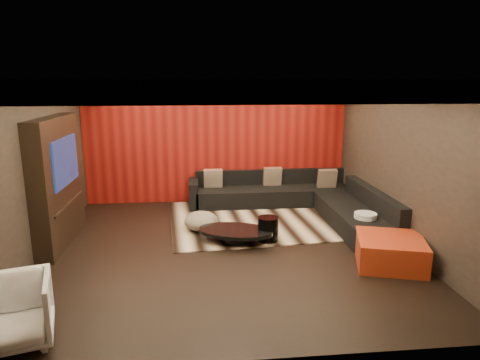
{
  "coord_description": "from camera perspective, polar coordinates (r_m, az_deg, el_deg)",
  "views": [
    {
      "loc": [
        -0.45,
        -6.81,
        2.8
      ],
      "look_at": [
        0.3,
        0.6,
        1.05
      ],
      "focal_mm": 32.0,
      "sensor_mm": 36.0,
      "label": 1
    }
  ],
  "objects": [
    {
      "name": "coffee_table",
      "position": [
        7.58,
        -0.6,
        -7.4
      ],
      "size": [
        1.67,
        1.67,
        0.22
      ],
      "primitive_type": "cylinder",
      "rotation": [
        0.0,
        0.0,
        -0.31
      ],
      "color": "black",
      "rests_on": "rug"
    },
    {
      "name": "red_feature_wall",
      "position": [
        9.89,
        -3.14,
        5.07
      ],
      "size": [
        5.98,
        0.05,
        2.78
      ],
      "primitive_type": "cube",
      "color": "#6B0C0A",
      "rests_on": "ground"
    },
    {
      "name": "tv_surround",
      "position": [
        7.97,
        -23.16,
        -0.18
      ],
      "size": [
        0.3,
        2.0,
        2.2
      ],
      "primitive_type": "cube",
      "color": "black",
      "rests_on": "ground"
    },
    {
      "name": "floor",
      "position": [
        7.38,
        -1.87,
        -9.17
      ],
      "size": [
        6.0,
        6.0,
        0.02
      ],
      "primitive_type": "cube",
      "color": "black",
      "rests_on": "ground"
    },
    {
      "name": "drum_stool",
      "position": [
        7.61,
        3.77,
        -6.51
      ],
      "size": [
        0.42,
        0.42,
        0.43
      ],
      "primitive_type": "cylinder",
      "rotation": [
        0.0,
        0.0,
        0.16
      ],
      "color": "black",
      "rests_on": "rug"
    },
    {
      "name": "white_side_table",
      "position": [
        8.0,
        16.29,
        -5.94
      ],
      "size": [
        0.47,
        0.47,
        0.49
      ],
      "primitive_type": "cylinder",
      "rotation": [
        0.0,
        0.0,
        -0.21
      ],
      "color": "silver",
      "rests_on": "floor"
    },
    {
      "name": "cove_left",
      "position": [
        7.07,
        -21.85,
        10.68
      ],
      "size": [
        0.08,
        4.8,
        0.04
      ],
      "primitive_type": "cube",
      "color": "#FFD899",
      "rests_on": "ground"
    },
    {
      "name": "wall_right",
      "position": [
        7.76,
        20.81,
        1.97
      ],
      "size": [
        0.02,
        6.0,
        2.8
      ],
      "primitive_type": "cube",
      "color": "black",
      "rests_on": "ground"
    },
    {
      "name": "sectional_sofa",
      "position": [
        9.3,
        8.04,
        -2.75
      ],
      "size": [
        3.65,
        3.5,
        0.75
      ],
      "color": "black",
      "rests_on": "floor"
    },
    {
      "name": "wall_left",
      "position": [
        7.4,
        -25.89,
        0.99
      ],
      "size": [
        0.02,
        6.0,
        2.8
      ],
      "primitive_type": "cube",
      "color": "black",
      "rests_on": "ground"
    },
    {
      "name": "ceiling",
      "position": [
        6.82,
        -2.05,
        13.31
      ],
      "size": [
        6.0,
        6.0,
        0.02
      ],
      "primitive_type": "cube",
      "color": "silver",
      "rests_on": "ground"
    },
    {
      "name": "throw_pillows",
      "position": [
        9.78,
        4.14,
        0.31
      ],
      "size": [
        2.99,
        0.55,
        0.44
      ],
      "color": "beige",
      "rests_on": "sectional_sofa"
    },
    {
      "name": "armchair",
      "position": [
        5.38,
        -28.14,
        -15.33
      ],
      "size": [
        0.98,
        0.99,
        0.74
      ],
      "primitive_type": "imported",
      "rotation": [
        0.0,
        0.0,
        0.28
      ],
      "color": "white",
      "rests_on": "floor"
    },
    {
      "name": "cove_right",
      "position": [
        7.37,
        16.97,
        11.11
      ],
      "size": [
        0.08,
        4.8,
        0.04
      ],
      "primitive_type": "cube",
      "color": "#FFD899",
      "rests_on": "ground"
    },
    {
      "name": "rug",
      "position": [
        8.88,
        3.82,
        -5.1
      ],
      "size": [
        4.23,
        3.31,
        0.02
      ],
      "primitive_type": "cube",
      "rotation": [
        0.0,
        0.0,
        0.08
      ],
      "color": "beige",
      "rests_on": "floor"
    },
    {
      "name": "soffit_front",
      "position": [
        4.13,
        0.51,
        11.71
      ],
      "size": [
        6.0,
        0.6,
        0.22
      ],
      "primitive_type": "cube",
      "color": "silver",
      "rests_on": "ground"
    },
    {
      "name": "wall_back",
      "position": [
        9.93,
        -3.15,
        5.1
      ],
      "size": [
        6.0,
        0.02,
        2.8
      ],
      "primitive_type": "cube",
      "color": "black",
      "rests_on": "ground"
    },
    {
      "name": "tv_screen",
      "position": [
        7.85,
        -22.28,
        2.34
      ],
      "size": [
        0.04,
        1.3,
        0.8
      ],
      "primitive_type": "cube",
      "color": "black",
      "rests_on": "ground"
    },
    {
      "name": "cove_front",
      "position": [
        4.47,
        0.02,
        10.67
      ],
      "size": [
        4.8,
        0.08,
        0.04
      ],
      "primitive_type": "cube",
      "color": "#FFD899",
      "rests_on": "ground"
    },
    {
      "name": "soffit_back",
      "position": [
        9.52,
        -3.16,
        12.55
      ],
      "size": [
        6.0,
        0.6,
        0.22
      ],
      "primitive_type": "cube",
      "color": "silver",
      "rests_on": "ground"
    },
    {
      "name": "soffit_left",
      "position": [
        7.17,
        -24.57,
        11.19
      ],
      "size": [
        0.6,
        4.8,
        0.22
      ],
      "primitive_type": "cube",
      "color": "silver",
      "rests_on": "ground"
    },
    {
      "name": "soffit_right",
      "position": [
        7.5,
        19.47,
        11.66
      ],
      "size": [
        0.6,
        4.8,
        0.22
      ],
      "primitive_type": "cube",
      "color": "silver",
      "rests_on": "ground"
    },
    {
      "name": "orange_ottoman",
      "position": [
        7.07,
        19.39,
        -8.96
      ],
      "size": [
        1.22,
        1.22,
        0.44
      ],
      "primitive_type": "cube",
      "rotation": [
        0.0,
        0.0,
        -0.29
      ],
      "color": "#A52815",
      "rests_on": "floor"
    },
    {
      "name": "striped_pouf",
      "position": [
        8.15,
        -5.21,
        -5.45
      ],
      "size": [
        0.84,
        0.84,
        0.35
      ],
      "primitive_type": "ellipsoid",
      "rotation": [
        0.0,
        0.0,
        -0.41
      ],
      "color": "beige",
      "rests_on": "rug"
    },
    {
      "name": "tv_shelf",
      "position": [
        8.02,
        -21.81,
        -2.93
      ],
      "size": [
        0.04,
        1.6,
        0.04
      ],
      "primitive_type": "cube",
      "color": "black",
      "rests_on": "ground"
    },
    {
      "name": "cove_back",
      "position": [
        9.18,
        -3.04,
        11.96
      ],
      "size": [
        4.8,
        0.08,
        0.04
      ],
      "primitive_type": "cube",
      "color": "#FFD899",
      "rests_on": "ground"
    }
  ]
}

